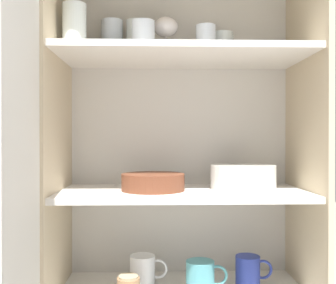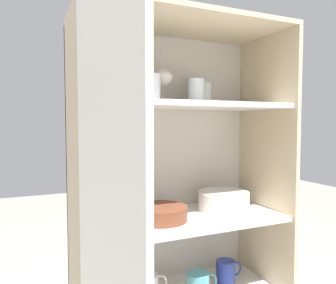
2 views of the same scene
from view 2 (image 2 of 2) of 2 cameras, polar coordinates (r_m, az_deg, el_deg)
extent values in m
cube|color=silver|center=(1.49, -0.72, -9.42)|extent=(0.84, 0.02, 1.41)
cube|color=#CCB793|center=(1.21, -15.69, -12.58)|extent=(0.02, 0.39, 1.41)
cube|color=#CCB793|center=(1.55, 16.41, -9.09)|extent=(0.02, 0.39, 1.41)
cube|color=#CCB793|center=(1.34, 2.55, 19.98)|extent=(0.84, 0.39, 0.02)
cube|color=silver|center=(1.34, 2.47, -13.27)|extent=(0.80, 0.35, 0.02)
cube|color=silver|center=(1.29, 2.52, 6.37)|extent=(0.80, 0.35, 0.02)
cube|color=silver|center=(0.84, -10.27, -19.80)|extent=(0.07, 0.42, 1.41)
cylinder|color=white|center=(1.36, 4.90, 8.76)|extent=(0.07, 0.07, 0.10)
cylinder|color=white|center=(1.34, -5.73, 9.64)|extent=(0.08, 0.08, 0.14)
cylinder|color=white|center=(1.45, 6.00, 8.28)|extent=(0.08, 0.08, 0.09)
cylinder|color=white|center=(1.25, -3.09, 9.35)|extent=(0.08, 0.08, 0.11)
cylinder|color=white|center=(1.15, -12.71, 10.79)|extent=(0.08, 0.08, 0.15)
cylinder|color=white|center=(1.32, -9.53, 9.73)|extent=(0.08, 0.08, 0.14)
cylinder|color=silver|center=(1.33, -1.02, 6.83)|extent=(0.06, 0.06, 0.01)
cylinder|color=silver|center=(1.34, -1.02, 8.37)|extent=(0.01, 0.01, 0.07)
ellipsoid|color=silver|center=(1.34, -1.03, 11.25)|extent=(0.09, 0.09, 0.07)
cylinder|color=silver|center=(1.45, 9.64, -11.50)|extent=(0.22, 0.22, 0.01)
cylinder|color=silver|center=(1.44, 9.64, -11.15)|extent=(0.22, 0.22, 0.01)
cylinder|color=silver|center=(1.44, 9.65, -10.81)|extent=(0.22, 0.22, 0.01)
cylinder|color=silver|center=(1.44, 9.65, -10.46)|extent=(0.22, 0.22, 0.01)
cylinder|color=silver|center=(1.44, 9.66, -10.11)|extent=(0.22, 0.22, 0.01)
cylinder|color=silver|center=(1.43, 9.66, -9.76)|extent=(0.22, 0.22, 0.01)
cylinder|color=silver|center=(1.43, 9.66, -9.41)|extent=(0.22, 0.22, 0.01)
cylinder|color=silver|center=(1.43, 9.67, -9.06)|extent=(0.22, 0.22, 0.01)
cylinder|color=silver|center=(1.43, 9.67, -8.71)|extent=(0.22, 0.22, 0.01)
cylinder|color=brown|center=(1.28, -1.31, -12.32)|extent=(0.21, 0.21, 0.06)
torus|color=brown|center=(1.28, -1.31, -11.29)|extent=(0.20, 0.20, 0.01)
torus|color=teal|center=(1.46, 7.31, -22.97)|extent=(0.07, 0.01, 0.07)
torus|color=white|center=(1.44, -1.46, -23.35)|extent=(0.07, 0.01, 0.07)
cylinder|color=#283893|center=(1.56, 9.96, -21.45)|extent=(0.08, 0.08, 0.10)
torus|color=#283893|center=(1.58, 11.61, -20.86)|extent=(0.07, 0.01, 0.07)
camera|label=1|loc=(0.54, 81.03, -21.98)|focal=42.00mm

